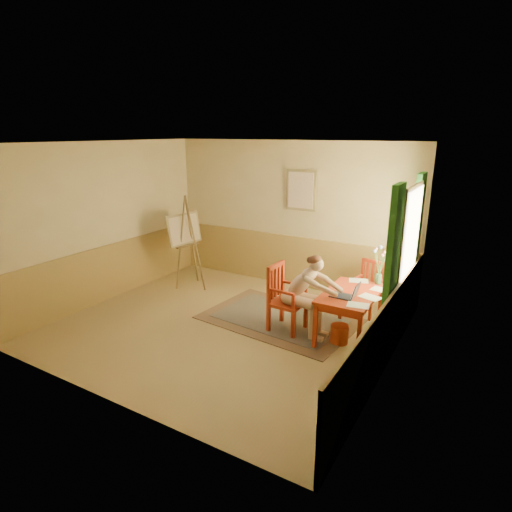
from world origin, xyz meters
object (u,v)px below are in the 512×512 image
Objects in this scene: chair_back at (368,288)px; easel at (186,233)px; table at (351,298)px; laptop at (347,294)px; figure at (305,291)px; chair_left at (285,298)px.

chair_back is 0.50× the size of easel.
table is 0.26m from laptop.
laptop is at bearing 1.54° from figure.
chair_left is 2.67× the size of laptop.
figure is at bearing -115.60° from chair_back.
table is 0.67m from figure.
table is at bearing 13.71° from chair_left.
chair_left is 0.99m from laptop.
chair_left is at bearing -126.63° from chair_back.
chair_back is 2.33× the size of laptop.
chair_left reaches higher than chair_back.
chair_left is 2.72m from easel.
easel reaches higher than chair_back.
figure reaches higher than table.
easel is (-3.50, 0.56, 0.44)m from table.
figure is 3.00m from easel.
easel is at bearing 167.58° from laptop.
table is at bearing 91.39° from laptop.
chair_left is 1.15× the size of chair_back.
laptop is (0.03, -1.23, 0.31)m from chair_back.
laptop is at bearing 0.96° from chair_left.
laptop is 3.60m from easel.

